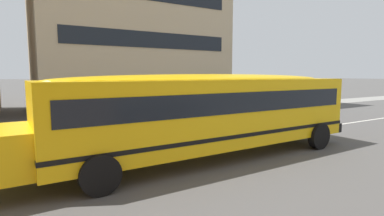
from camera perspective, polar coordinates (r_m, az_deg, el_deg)
The scene contains 5 objects.
ground_plane at distance 10.69m, azimuth -7.27°, elevation -8.31°, with size 400.00×400.00×0.00m, color #54514F.
sidewalk_far at distance 18.60m, azimuth -17.96°, elevation -2.23°, with size 120.00×3.00×0.01m, color gray.
lane_centreline at distance 10.69m, azimuth -7.27°, elevation -8.29°, with size 110.00×0.16×0.01m, color silver.
school_bus at distance 9.49m, azimuth 2.80°, elevation -0.16°, with size 12.25×2.90×2.73m.
parked_car_black_beside_sign at distance 24.04m, azimuth 19.87°, elevation 1.61°, with size 3.94×1.95×1.64m.
Camera 1 is at (-4.18, -9.46, 2.72)m, focal length 27.70 mm.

